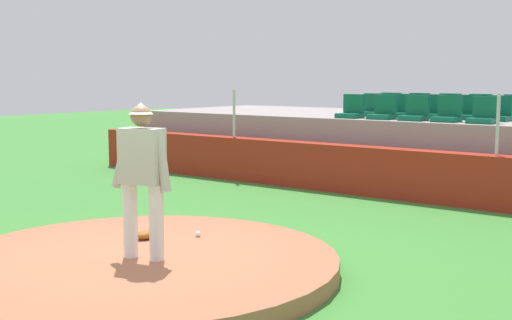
# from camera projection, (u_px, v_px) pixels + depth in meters

# --- Properties ---
(ground_plane) EXTENTS (60.00, 60.00, 0.00)m
(ground_plane) POSITION_uv_depth(u_px,v_px,m) (142.00, 272.00, 7.73)
(ground_plane) COLOR #3B8333
(pitchers_mound) EXTENTS (4.54, 4.54, 0.20)m
(pitchers_mound) POSITION_uv_depth(u_px,v_px,m) (142.00, 264.00, 7.71)
(pitchers_mound) COLOR #A36444
(pitchers_mound) RESTS_ON ground_plane
(pitcher) EXTENTS (0.77, 0.36, 1.77)m
(pitcher) POSITION_uv_depth(u_px,v_px,m) (142.00, 169.00, 7.46)
(pitcher) COLOR silver
(pitcher) RESTS_ON pitchers_mound
(baseball) EXTENTS (0.07, 0.07, 0.07)m
(baseball) POSITION_uv_depth(u_px,v_px,m) (198.00, 234.00, 8.62)
(baseball) COLOR white
(baseball) RESTS_ON pitchers_mound
(fielding_glove) EXTENTS (0.21, 0.31, 0.11)m
(fielding_glove) POSITION_uv_depth(u_px,v_px,m) (146.00, 235.00, 8.50)
(fielding_glove) COLOR #8F5018
(fielding_glove) RESTS_ON pitchers_mound
(brick_barrier) EXTENTS (15.28, 0.40, 0.93)m
(brick_barrier) POSITION_uv_depth(u_px,v_px,m) (386.00, 173.00, 12.54)
(brick_barrier) COLOR #A12818
(brick_barrier) RESTS_ON ground_plane
(fence_post_left) EXTENTS (0.06, 0.06, 1.04)m
(fence_post_left) POSITION_uv_depth(u_px,v_px,m) (234.00, 114.00, 14.64)
(fence_post_left) COLOR silver
(fence_post_left) RESTS_ON brick_barrier
(fence_post_right) EXTENTS (0.06, 0.06, 1.04)m
(fence_post_right) POSITION_uv_depth(u_px,v_px,m) (498.00, 125.00, 11.20)
(fence_post_right) COLOR silver
(fence_post_right) RESTS_ON brick_barrier
(bleacher_platform) EXTENTS (14.45, 4.34, 1.39)m
(bleacher_platform) POSITION_uv_depth(u_px,v_px,m) (444.00, 148.00, 14.72)
(bleacher_platform) COLOR gray
(bleacher_platform) RESTS_ON ground_plane
(stadium_chair_0) EXTENTS (0.48, 0.44, 0.50)m
(stadium_chair_0) POSITION_uv_depth(u_px,v_px,m) (351.00, 111.00, 14.17)
(stadium_chair_0) COLOR #0D5C3F
(stadium_chair_0) RESTS_ON bleacher_platform
(stadium_chair_1) EXTENTS (0.48, 0.44, 0.50)m
(stadium_chair_1) POSITION_uv_depth(u_px,v_px,m) (383.00, 112.00, 13.74)
(stadium_chair_1) COLOR #0D5C3F
(stadium_chair_1) RESTS_ON bleacher_platform
(stadium_chair_2) EXTENTS (0.48, 0.44, 0.50)m
(stadium_chair_2) POSITION_uv_depth(u_px,v_px,m) (415.00, 113.00, 13.31)
(stadium_chair_2) COLOR #0D5C3F
(stadium_chair_2) RESTS_ON bleacher_platform
(stadium_chair_3) EXTENTS (0.48, 0.44, 0.50)m
(stadium_chair_3) POSITION_uv_depth(u_px,v_px,m) (448.00, 114.00, 12.92)
(stadium_chair_3) COLOR #0D5C3F
(stadium_chair_3) RESTS_ON bleacher_platform
(stadium_chair_4) EXTENTS (0.48, 0.44, 0.50)m
(stadium_chair_4) POSITION_uv_depth(u_px,v_px,m) (484.00, 115.00, 12.48)
(stadium_chair_4) COLOR #0D5C3F
(stadium_chair_4) RESTS_ON bleacher_platform
(stadium_chair_5) EXTENTS (0.48, 0.44, 0.50)m
(stadium_chair_5) POSITION_uv_depth(u_px,v_px,m) (372.00, 109.00, 14.85)
(stadium_chair_5) COLOR #0D5C3F
(stadium_chair_5) RESTS_ON bleacher_platform
(stadium_chair_6) EXTENTS (0.48, 0.44, 0.50)m
(stadium_chair_6) POSITION_uv_depth(u_px,v_px,m) (401.00, 110.00, 14.47)
(stadium_chair_6) COLOR #0D5C3F
(stadium_chair_6) RESTS_ON bleacher_platform
(stadium_chair_7) EXTENTS (0.48, 0.44, 0.50)m
(stadium_chair_7) POSITION_uv_depth(u_px,v_px,m) (431.00, 111.00, 14.04)
(stadium_chair_7) COLOR #0D5C3F
(stadium_chair_7) RESTS_ON bleacher_platform
(stadium_chair_8) EXTENTS (0.48, 0.44, 0.50)m
(stadium_chair_8) POSITION_uv_depth(u_px,v_px,m) (466.00, 112.00, 13.62)
(stadium_chair_8) COLOR #0D5C3F
(stadium_chair_8) RESTS_ON bleacher_platform
(stadium_chair_9) EXTENTS (0.48, 0.44, 0.50)m
(stadium_chair_9) POSITION_uv_depth(u_px,v_px,m) (498.00, 113.00, 13.18)
(stadium_chair_9) COLOR #0D5C3F
(stadium_chair_9) RESTS_ON bleacher_platform
(stadium_chair_10) EXTENTS (0.48, 0.44, 0.50)m
(stadium_chair_10) POSITION_uv_depth(u_px,v_px,m) (389.00, 108.00, 15.58)
(stadium_chair_10) COLOR #0D5C3F
(stadium_chair_10) RESTS_ON bleacher_platform
(stadium_chair_11) EXTENTS (0.48, 0.44, 0.50)m
(stadium_chair_11) POSITION_uv_depth(u_px,v_px,m) (417.00, 108.00, 15.17)
(stadium_chair_11) COLOR #0D5C3F
(stadium_chair_11) RESTS_ON bleacher_platform
(stadium_chair_12) EXTENTS (0.48, 0.44, 0.50)m
(stadium_chair_12) POSITION_uv_depth(u_px,v_px,m) (448.00, 109.00, 14.74)
(stadium_chair_12) COLOR #0D5C3F
(stadium_chair_12) RESTS_ON bleacher_platform
(stadium_chair_13) EXTENTS (0.48, 0.44, 0.50)m
(stadium_chair_13) POSITION_uv_depth(u_px,v_px,m) (478.00, 110.00, 14.32)
(stadium_chair_13) COLOR #0D5C3F
(stadium_chair_13) RESTS_ON bleacher_platform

